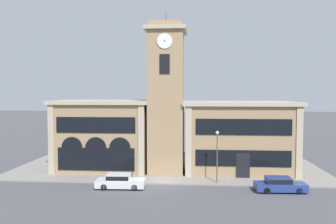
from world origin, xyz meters
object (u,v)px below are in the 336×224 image
(street_lamp, at_px, (217,149))
(bollard, at_px, (132,177))
(parked_car_mid, at_px, (280,184))
(parked_car_near, at_px, (120,181))

(street_lamp, height_order, bollard, street_lamp)
(parked_car_mid, bearing_deg, street_lamp, 157.35)
(parked_car_mid, height_order, street_lamp, street_lamp)
(parked_car_near, height_order, parked_car_mid, parked_car_near)
(parked_car_near, relative_size, street_lamp, 0.90)
(parked_car_mid, relative_size, street_lamp, 0.90)
(parked_car_mid, bearing_deg, parked_car_near, 177.81)
(street_lamp, bearing_deg, parked_car_near, -167.44)
(parked_car_near, height_order, street_lamp, street_lamp)
(parked_car_near, relative_size, parked_car_mid, 1.00)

